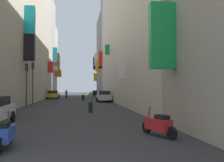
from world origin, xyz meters
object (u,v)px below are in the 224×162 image
object	(u,v)px
scooter_blue	(5,134)
pedestrian_near_left	(66,94)
parked_car_silver	(104,96)
scooter_red	(158,124)
traffic_light_near_corner	(33,76)
traffic_light_far_corner	(26,77)
parked_car_black	(96,94)
pedestrian_crossing	(91,102)
scooter_black	(83,98)
parked_car_yellow	(53,94)

from	to	relation	value
scooter_blue	pedestrian_near_left	xyz separation A→B (m)	(-0.12, 37.10, 0.30)
parked_car_silver	scooter_red	size ratio (longest dim) A/B	2.19
scooter_blue	pedestrian_near_left	size ratio (longest dim) A/B	1.25
parked_car_silver	traffic_light_near_corner	xyz separation A→B (m)	(-8.47, -4.87, 2.41)
scooter_red	traffic_light_far_corner	world-z (taller)	traffic_light_far_corner
parked_car_silver	scooter_red	distance (m)	23.92
parked_car_silver	traffic_light_far_corner	world-z (taller)	traffic_light_far_corner
scooter_blue	traffic_light_far_corner	xyz separation A→B (m)	(-2.96, 17.08, 2.46)
parked_car_black	pedestrian_crossing	size ratio (longest dim) A/B	2.67
scooter_blue	scooter_black	world-z (taller)	same
scooter_red	pedestrian_near_left	xyz separation A→B (m)	(-5.45, 35.85, 0.30)
scooter_red	scooter_black	xyz separation A→B (m)	(-2.56, 26.69, -0.00)
parked_car_black	scooter_red	size ratio (longest dim) A/B	2.32
scooter_red	traffic_light_near_corner	xyz separation A→B (m)	(-8.28, 19.05, 2.73)
pedestrian_near_left	parked_car_yellow	bearing A→B (deg)	-154.29
pedestrian_near_left	traffic_light_far_corner	world-z (taller)	traffic_light_far_corner
parked_car_yellow	pedestrian_crossing	distance (m)	25.80
pedestrian_crossing	traffic_light_near_corner	bearing A→B (deg)	122.61
parked_car_yellow	scooter_black	xyz separation A→B (m)	(5.11, -8.09, -0.28)
parked_car_black	pedestrian_near_left	xyz separation A→B (m)	(-5.74, -4.77, 0.02)
traffic_light_far_corner	pedestrian_near_left	bearing A→B (deg)	81.94
parked_car_yellow	traffic_light_far_corner	distance (m)	19.08
parked_car_black	traffic_light_far_corner	xyz separation A→B (m)	(-8.58, -24.79, 2.18)
parked_car_yellow	parked_car_silver	distance (m)	13.41
scooter_blue	scooter_black	xyz separation A→B (m)	(2.77, 27.93, -0.00)
parked_car_silver	parked_car_black	bearing A→B (deg)	89.64
parked_car_yellow	scooter_blue	size ratio (longest dim) A/B	2.23
parked_car_black	parked_car_silver	size ratio (longest dim) A/B	1.06
parked_car_black	traffic_light_far_corner	bearing A→B (deg)	-109.09
pedestrian_crossing	parked_car_silver	bearing A→B (deg)	80.51
pedestrian_crossing	scooter_red	bearing A→B (deg)	-76.98
pedestrian_near_left	parked_car_black	bearing A→B (deg)	39.72
parked_car_yellow	pedestrian_near_left	size ratio (longest dim) A/B	2.79
parked_car_yellow	scooter_black	size ratio (longest dim) A/B	2.38
traffic_light_far_corner	scooter_black	bearing A→B (deg)	62.19
scooter_black	scooter_red	bearing A→B (deg)	-84.52
parked_car_black	scooter_red	world-z (taller)	parked_car_black
traffic_light_near_corner	traffic_light_far_corner	size ratio (longest dim) A/B	1.10
scooter_blue	pedestrian_crossing	world-z (taller)	pedestrian_crossing
scooter_red	scooter_black	size ratio (longest dim) A/B	1.03
parked_car_silver	traffic_light_near_corner	distance (m)	10.06
scooter_blue	parked_car_black	bearing A→B (deg)	82.35
parked_car_yellow	traffic_light_near_corner	size ratio (longest dim) A/B	0.91
pedestrian_crossing	traffic_light_near_corner	size ratio (longest dim) A/B	0.34
traffic_light_near_corner	parked_car_silver	bearing A→B (deg)	29.90
parked_car_silver	scooter_blue	distance (m)	25.76
scooter_black	pedestrian_near_left	size ratio (longest dim) A/B	1.17
pedestrian_crossing	traffic_light_far_corner	bearing A→B (deg)	134.06
parked_car_black	scooter_black	bearing A→B (deg)	-101.57
pedestrian_crossing	pedestrian_near_left	distance (m)	26.49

